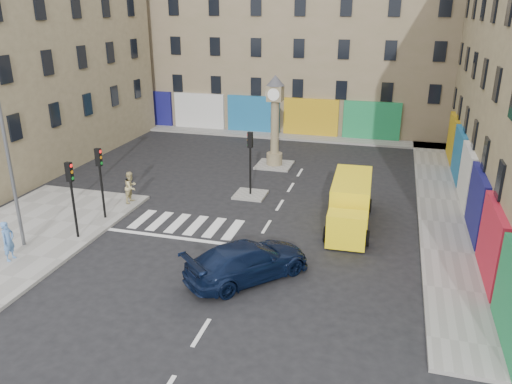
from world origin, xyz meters
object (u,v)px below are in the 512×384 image
at_px(pedestrian_blue, 8,241).
at_px(traffic_light_island, 250,153).
at_px(traffic_light_left_near, 71,188).
at_px(pedestrian_tan, 131,187).
at_px(navy_sedan, 248,261).
at_px(clock_pillar, 275,115).
at_px(traffic_light_left_far, 100,172).
at_px(lamp_post, 6,147).
at_px(yellow_van, 350,203).

bearing_deg(pedestrian_blue, traffic_light_island, -37.70).
bearing_deg(traffic_light_left_near, pedestrian_tan, 86.36).
xyz_separation_m(traffic_light_left_near, navy_sedan, (8.80, -1.24, -1.85)).
distance_m(traffic_light_island, clock_pillar, 6.07).
bearing_deg(traffic_light_left_far, navy_sedan, -22.46).
relative_size(traffic_light_left_far, navy_sedan, 0.70).
relative_size(traffic_light_left_far, traffic_light_island, 1.00).
bearing_deg(traffic_light_island, lamp_post, -131.71).
bearing_deg(lamp_post, pedestrian_tan, 70.22).
distance_m(traffic_light_left_near, clock_pillar, 15.19).
xyz_separation_m(traffic_light_left_far, navy_sedan, (8.80, -3.64, -1.85)).
bearing_deg(traffic_light_island, navy_sedan, -74.56).
bearing_deg(traffic_light_left_near, yellow_van, 23.53).
bearing_deg(pedestrian_blue, yellow_van, -60.88).
bearing_deg(pedestrian_tan, navy_sedan, -122.26).
relative_size(traffic_light_left_far, lamp_post, 0.45).
bearing_deg(yellow_van, traffic_light_left_far, -168.46).
bearing_deg(traffic_light_island, traffic_light_left_far, -139.40).
relative_size(traffic_light_left_near, traffic_light_left_far, 1.00).
relative_size(traffic_light_left_near, pedestrian_tan, 2.10).
xyz_separation_m(lamp_post, pedestrian_blue, (0.46, -1.35, -3.75)).
bearing_deg(traffic_light_island, pedestrian_blue, -126.28).
relative_size(lamp_post, pedestrian_tan, 4.70).
bearing_deg(yellow_van, navy_sedan, -119.78).
relative_size(traffic_light_left_far, pedestrian_tan, 2.10).
bearing_deg(yellow_van, traffic_light_left_near, -158.42).
xyz_separation_m(traffic_light_left_far, yellow_van, (12.27, 2.94, -1.51)).
bearing_deg(traffic_light_island, clock_pillar, 90.00).
relative_size(lamp_post, navy_sedan, 1.56).
height_order(traffic_light_island, pedestrian_tan, traffic_light_island).
bearing_deg(lamp_post, traffic_light_left_near, 36.38).
xyz_separation_m(yellow_van, pedestrian_blue, (-13.71, -8.09, -0.08)).
relative_size(traffic_light_left_far, clock_pillar, 0.61).
bearing_deg(clock_pillar, traffic_light_island, -90.00).
bearing_deg(navy_sedan, traffic_light_left_far, 19.08).
height_order(traffic_light_left_near, pedestrian_tan, traffic_light_left_near).
distance_m(lamp_post, pedestrian_tan, 7.51).
height_order(traffic_light_island, pedestrian_blue, traffic_light_island).
bearing_deg(yellow_van, lamp_post, -156.50).
xyz_separation_m(traffic_light_island, pedestrian_tan, (-6.00, -3.08, -1.56)).
bearing_deg(pedestrian_tan, traffic_light_left_near, 179.12).
distance_m(traffic_light_island, lamp_post, 12.52).
relative_size(navy_sedan, pedestrian_tan, 3.01).
relative_size(traffic_light_left_far, pedestrian_blue, 2.08).
xyz_separation_m(traffic_light_left_near, traffic_light_left_far, (0.00, 2.40, 0.00)).
bearing_deg(pedestrian_blue, lamp_post, 17.20).
distance_m(traffic_light_left_near, lamp_post, 3.21).
height_order(traffic_light_left_far, traffic_light_island, traffic_light_left_far).
relative_size(yellow_van, pedestrian_blue, 3.51).
relative_size(lamp_post, yellow_van, 1.33).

